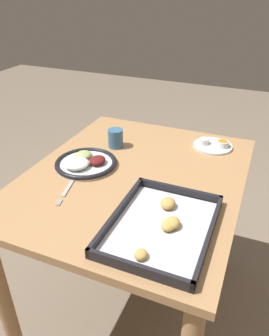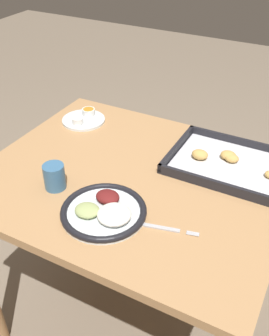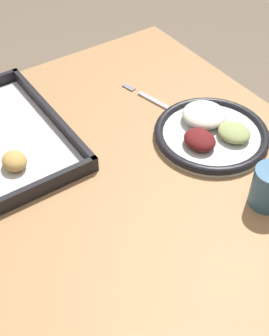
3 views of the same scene
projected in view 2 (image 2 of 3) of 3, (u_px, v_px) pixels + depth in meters
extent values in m
plane|color=#7A6B59|center=(134.00, 316.00, 1.74)|extent=(8.00, 8.00, 0.00)
cube|color=#AD7F51|center=(133.00, 179.00, 1.29)|extent=(0.98, 0.80, 0.03)
cylinder|color=#AD7F51|center=(89.00, 179.00, 1.94)|extent=(0.06, 0.06, 0.75)
cylinder|color=#AD7F51|center=(268.00, 239.00, 1.61)|extent=(0.06, 0.06, 0.75)
cylinder|color=silver|center=(104.00, 213.00, 1.13)|extent=(0.25, 0.25, 0.01)
torus|color=black|center=(104.00, 211.00, 1.12)|extent=(0.25, 0.25, 0.02)
ellipsoid|color=white|center=(114.00, 214.00, 1.09)|extent=(0.10, 0.10, 0.03)
ellipsoid|color=maroon|center=(109.00, 197.00, 1.15)|extent=(0.07, 0.06, 0.03)
ellipsoid|color=#9EAD6B|center=(87.00, 210.00, 1.11)|extent=(0.07, 0.07, 0.03)
cube|color=#B2B2B7|center=(151.00, 226.00, 1.09)|extent=(0.16, 0.05, 0.00)
cylinder|color=#B2B2B7|center=(193.00, 235.00, 1.06)|extent=(0.03, 0.01, 0.00)
cylinder|color=#B2B2B7|center=(193.00, 234.00, 1.06)|extent=(0.03, 0.01, 0.00)
cylinder|color=#B2B2B7|center=(193.00, 233.00, 1.07)|extent=(0.03, 0.01, 0.00)
cylinder|color=#B2B2B7|center=(193.00, 232.00, 1.07)|extent=(0.03, 0.01, 0.00)
cylinder|color=silver|center=(84.00, 120.00, 1.58)|extent=(0.17, 0.17, 0.01)
cylinder|color=silver|center=(78.00, 121.00, 1.54)|extent=(0.04, 0.04, 0.02)
cylinder|color=#51992D|center=(78.00, 119.00, 1.54)|extent=(0.04, 0.04, 0.01)
cylinder|color=silver|center=(89.00, 112.00, 1.60)|extent=(0.05, 0.05, 0.03)
cylinder|color=#C67F23|center=(88.00, 110.00, 1.60)|extent=(0.04, 0.04, 0.01)
cube|color=black|center=(228.00, 166.00, 1.33)|extent=(0.39, 0.30, 0.01)
cube|color=silver|center=(228.00, 165.00, 1.32)|extent=(0.36, 0.27, 0.00)
cube|color=black|center=(215.00, 184.00, 1.21)|extent=(0.39, 0.01, 0.03)
cube|color=black|center=(241.00, 142.00, 1.42)|extent=(0.39, 0.01, 0.03)
cube|color=black|center=(177.00, 147.00, 1.39)|extent=(0.01, 0.30, 0.03)
ellipsoid|color=tan|center=(228.00, 155.00, 1.34)|extent=(0.05, 0.05, 0.03)
ellipsoid|color=tan|center=(200.00, 155.00, 1.34)|extent=(0.06, 0.05, 0.03)
ellipsoid|color=tan|center=(232.00, 158.00, 1.33)|extent=(0.05, 0.04, 0.03)
cylinder|color=#38668E|center=(54.00, 177.00, 1.21)|extent=(0.07, 0.07, 0.08)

